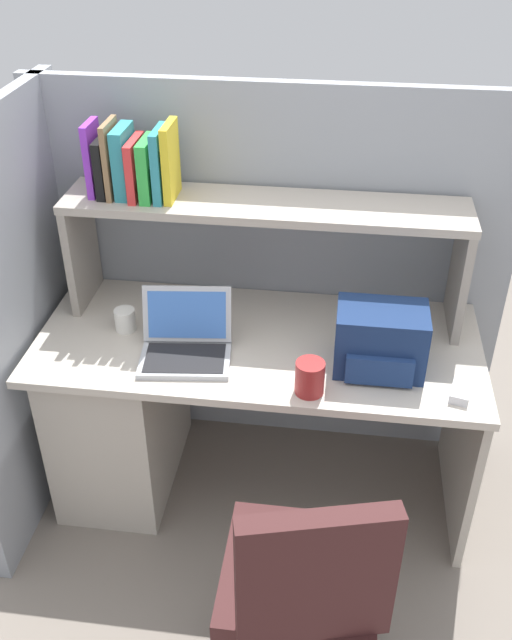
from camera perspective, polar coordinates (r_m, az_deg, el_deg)
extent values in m
plane|color=slate|center=(3.04, 0.13, -12.95)|extent=(8.00, 8.00, 0.00)
cube|color=beige|center=(2.57, 0.15, -1.90)|extent=(1.60, 0.70, 0.03)
cube|color=#B6AD9F|center=(2.90, -10.78, -6.92)|extent=(0.40, 0.64, 0.70)
cube|color=#B6AD9F|center=(2.83, 16.20, -9.07)|extent=(0.03, 0.64, 0.70)
cube|color=gray|center=(2.85, 1.14, 3.47)|extent=(1.84, 0.05, 1.55)
cube|color=gray|center=(2.72, -18.04, -0.02)|extent=(0.05, 1.06, 1.55)
cube|color=gray|center=(2.78, -13.83, 5.43)|extent=(0.03, 0.28, 0.42)
cube|color=gray|center=(2.64, 16.02, 3.50)|extent=(0.03, 0.28, 0.42)
cube|color=#AAA093|center=(2.52, 0.76, 9.13)|extent=(1.44, 0.28, 0.03)
cube|color=purple|center=(2.60, -12.96, 12.53)|extent=(0.02, 0.13, 0.26)
cube|color=black|center=(2.60, -12.04, 12.03)|extent=(0.03, 0.17, 0.20)
cube|color=olive|center=(2.57, -11.54, 12.54)|extent=(0.02, 0.15, 0.26)
cube|color=teal|center=(2.57, -10.55, 12.40)|extent=(0.04, 0.16, 0.24)
cube|color=red|center=(2.56, -9.62, 11.94)|extent=(0.03, 0.18, 0.21)
cube|color=green|center=(2.54, -8.65, 11.92)|extent=(0.04, 0.17, 0.21)
cube|color=teal|center=(2.52, -7.68, 12.30)|extent=(0.03, 0.16, 0.25)
cube|color=yellow|center=(2.51, -6.87, 12.53)|extent=(0.03, 0.16, 0.27)
cube|color=#B7BABF|center=(2.46, -5.69, -3.12)|extent=(0.33, 0.25, 0.02)
cube|color=black|center=(2.45, -5.73, -3.05)|extent=(0.29, 0.20, 0.00)
cube|color=#B7BABF|center=(2.50, -5.55, 0.50)|extent=(0.32, 0.11, 0.19)
cube|color=#3F72CC|center=(2.49, -5.57, 0.41)|extent=(0.28, 0.08, 0.16)
cube|color=navy|center=(2.41, 9.96, -1.50)|extent=(0.30, 0.20, 0.23)
cube|color=navy|center=(2.35, 9.87, -3.97)|extent=(0.22, 0.04, 0.10)
cube|color=silver|center=(2.39, 16.09, -5.60)|extent=(0.08, 0.12, 0.03)
cylinder|color=white|center=(2.64, -10.46, 0.01)|extent=(0.08, 0.08, 0.08)
cylinder|color=maroon|center=(2.30, 4.34, -4.63)|extent=(0.10, 0.10, 0.12)
cylinder|color=#262628|center=(2.36, 3.27, -22.82)|extent=(0.05, 0.05, 0.41)
cube|color=#3F1E1E|center=(2.19, 3.45, -19.85)|extent=(0.44, 0.44, 0.08)
cube|color=#3F1E1E|center=(1.86, 4.84, -19.95)|extent=(0.40, 0.16, 0.44)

